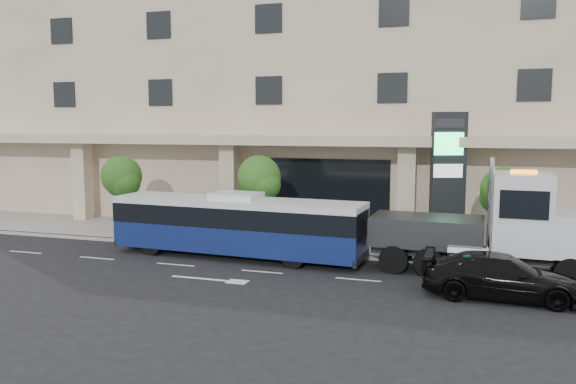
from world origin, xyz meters
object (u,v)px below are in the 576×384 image
Objects in this scene: city_bus at (237,224)px; black_sedan at (502,277)px; signage_pylon at (448,178)px; tow_truck at (496,228)px.

black_sedan is at bearing -11.63° from city_bus.
signage_pylon is at bearing 16.26° from black_sedan.
black_sedan is at bearing -94.96° from signage_pylon.
tow_truck reaches higher than city_bus.
city_bus reaches higher than black_sedan.
tow_truck is 5.37m from signage_pylon.
signage_pylon is at bearing 115.88° from tow_truck.
black_sedan is (11.19, -2.99, -0.74)m from city_bus.
black_sedan is 8.61m from signage_pylon.
tow_truck is 1.58× the size of signage_pylon.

